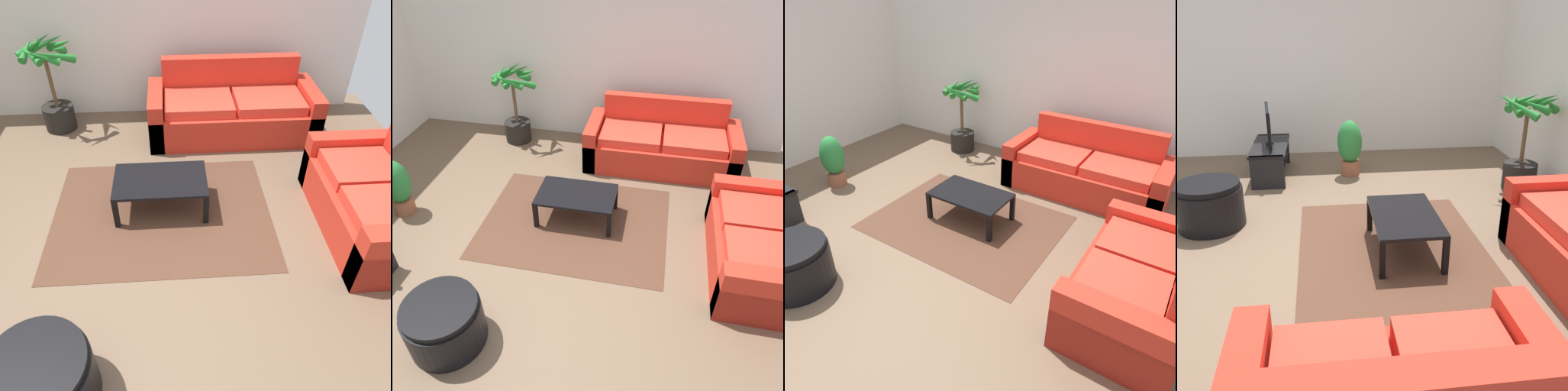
% 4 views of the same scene
% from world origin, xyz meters
% --- Properties ---
extents(ground_plane, '(6.60, 6.60, 0.00)m').
position_xyz_m(ground_plane, '(0.00, 0.00, 0.00)').
color(ground_plane, brown).
extents(wall_back, '(6.00, 0.06, 2.70)m').
position_xyz_m(wall_back, '(0.00, 3.00, 1.35)').
color(wall_back, silver).
rests_on(wall_back, ground).
extents(couch_main, '(2.12, 0.90, 0.90)m').
position_xyz_m(couch_main, '(1.18, 2.28, 0.30)').
color(couch_main, red).
rests_on(couch_main, ground).
extents(couch_loveseat, '(0.90, 1.55, 0.90)m').
position_xyz_m(couch_loveseat, '(2.28, 0.43, 0.30)').
color(couch_loveseat, red).
rests_on(couch_loveseat, ground).
extents(coffee_table, '(0.92, 0.58, 0.36)m').
position_xyz_m(coffee_table, '(0.25, 0.84, 0.32)').
color(coffee_table, black).
rests_on(coffee_table, ground).
extents(area_rug, '(2.20, 1.70, 0.01)m').
position_xyz_m(area_rug, '(0.25, 0.74, 0.00)').
color(area_rug, '#513323').
rests_on(area_rug, ground).
extents(potted_palm, '(0.78, 0.81, 1.20)m').
position_xyz_m(potted_palm, '(-1.10, 2.55, 0.52)').
color(potted_palm, black).
rests_on(potted_palm, ground).
extents(ottoman, '(0.66, 0.66, 0.47)m').
position_xyz_m(ottoman, '(-0.48, -1.01, 0.23)').
color(ottoman, black).
rests_on(ottoman, ground).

